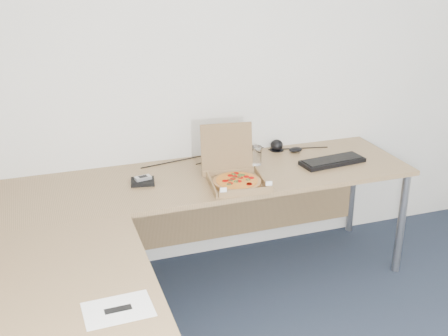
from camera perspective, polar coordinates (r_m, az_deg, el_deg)
name	(u,v)px	position (r m, az deg, el deg)	size (l,w,h in m)	color
room_shell	(446,168)	(2.30, 21.49, 0.04)	(3.50, 3.50, 2.50)	silver
desk	(175,219)	(2.97, -4.91, -5.10)	(2.50, 2.20, 0.73)	olive
pizza_box	(236,178)	(3.28, 1.19, -1.05)	(0.31, 0.36, 0.32)	olive
drinking_glass	(256,155)	(3.57, 3.24, 1.28)	(0.07, 0.07, 0.12)	white
keyboard	(332,161)	(3.66, 10.85, 0.66)	(0.42, 0.15, 0.03)	black
mouse	(296,150)	(3.82, 7.21, 1.85)	(0.09, 0.06, 0.03)	black
wallet	(143,182)	(3.34, -8.19, -1.37)	(0.14, 0.11, 0.02)	black
phone	(143,178)	(3.34, -8.16, -1.00)	(0.09, 0.05, 0.02)	#B2B5BA
paper_sheet	(118,309)	(2.28, -10.61, -13.82)	(0.26, 0.19, 0.00)	white
dome_speaker	(277,145)	(3.83, 5.34, 2.36)	(0.09, 0.09, 0.08)	black
cable_bundle	(233,155)	(3.73, 0.87, 1.30)	(0.62, 0.04, 0.01)	black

